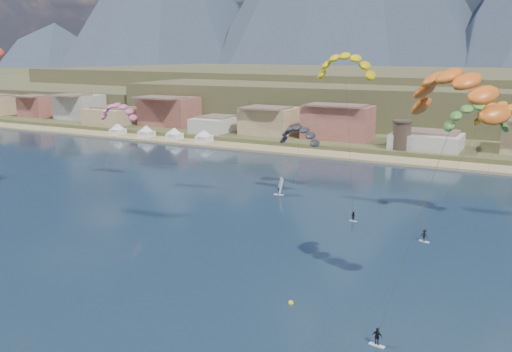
% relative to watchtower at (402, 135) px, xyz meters
% --- Properties ---
extents(ground, '(2400.00, 2400.00, 0.00)m').
position_rel_watchtower_xyz_m(ground, '(-5.00, -114.00, -6.37)').
color(ground, black).
rests_on(ground, ground).
extents(beach, '(2200.00, 12.00, 0.90)m').
position_rel_watchtower_xyz_m(beach, '(-5.00, -8.00, -6.12)').
color(beach, tan).
rests_on(beach, ground).
extents(land, '(2200.00, 900.00, 4.00)m').
position_rel_watchtower_xyz_m(land, '(-5.00, 446.00, -6.37)').
color(land, brown).
rests_on(land, ground).
extents(foothills, '(940.00, 210.00, 18.00)m').
position_rel_watchtower_xyz_m(foothills, '(17.39, 118.47, 2.71)').
color(foothills, brown).
rests_on(foothills, ground).
extents(town, '(400.00, 24.00, 12.00)m').
position_rel_watchtower_xyz_m(town, '(-45.00, 8.00, 1.63)').
color(town, beige).
rests_on(town, ground).
extents(watchtower, '(5.82, 5.82, 8.60)m').
position_rel_watchtower_xyz_m(watchtower, '(0.00, 0.00, 0.00)').
color(watchtower, '#47382D').
rests_on(watchtower, ground).
extents(beach_tents, '(43.40, 6.40, 5.00)m').
position_rel_watchtower_xyz_m(beach_tents, '(-81.25, -8.00, -2.66)').
color(beach_tents, white).
rests_on(beach_tents, ground).
extents(kitesurfer_yellow, '(12.38, 12.80, 31.07)m').
position_rel_watchtower_xyz_m(kitesurfer_yellow, '(1.62, -57.72, 21.56)').
color(kitesurfer_yellow, silver).
rests_on(kitesurfer_yellow, ground).
extents(kitesurfer_orange, '(13.12, 16.32, 29.65)m').
position_rel_watchtower_xyz_m(kitesurfer_orange, '(27.37, -97.89, 19.95)').
color(kitesurfer_orange, silver).
rests_on(kitesurfer_orange, ground).
extents(kitesurfer_green, '(12.03, 18.05, 24.02)m').
position_rel_watchtower_xyz_m(kitesurfer_green, '(25.81, -59.55, 13.23)').
color(kitesurfer_green, silver).
rests_on(kitesurfer_green, ground).
extents(distant_kite_pink, '(9.54, 6.64, 20.11)m').
position_rel_watchtower_xyz_m(distant_kite_pink, '(-50.31, -63.19, 10.85)').
color(distant_kite_pink, '#262626').
rests_on(distant_kite_pink, ground).
extents(distant_kite_dark, '(9.96, 6.66, 17.08)m').
position_rel_watchtower_xyz_m(distant_kite_dark, '(-8.46, -56.16, 7.45)').
color(distant_kite_dark, '#262626').
rests_on(distant_kite_dark, ground).
extents(distant_kite_orange, '(10.51, 7.33, 23.35)m').
position_rel_watchtower_xyz_m(distant_kite_orange, '(29.74, -60.04, 14.06)').
color(distant_kite_orange, '#262626').
rests_on(distant_kite_orange, ground).
extents(windsurfer, '(2.13, 2.32, 3.73)m').
position_rel_watchtower_xyz_m(windsurfer, '(-12.54, -56.78, -5.18)').
color(windsurfer, silver).
rests_on(windsurfer, ground).
extents(buoy, '(0.64, 0.64, 0.64)m').
position_rel_watchtower_xyz_m(buoy, '(10.92, -103.31, -6.26)').
color(buoy, yellow).
rests_on(buoy, ground).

